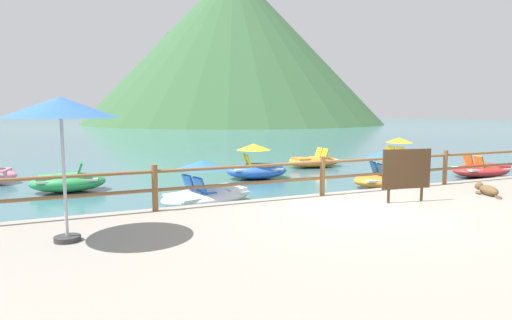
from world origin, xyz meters
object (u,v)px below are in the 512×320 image
sign_board (406,170)px  pedal_boat_2 (314,161)px  dog_resting (487,190)px  beach_umbrella (61,109)px  pedal_boat_1 (400,156)px  pedal_boat_3 (68,182)px  pedal_boat_6 (256,167)px  pedal_boat_4 (206,190)px  pedal_boat_0 (388,175)px  pedal_boat_7 (481,170)px

sign_board → pedal_boat_2: 9.03m
dog_resting → beach_umbrella: bearing=179.8°
pedal_boat_1 → pedal_boat_2: bearing=163.7°
sign_board → pedal_boat_1: 9.95m
beach_umbrella → sign_board: bearing=0.8°
sign_board → dog_resting: 2.50m
pedal_boat_1 → pedal_boat_3: bearing=-176.6°
pedal_boat_6 → pedal_boat_2: bearing=28.2°
sign_board → pedal_boat_1: size_ratio=0.49×
pedal_boat_3 → pedal_boat_6: bearing=-0.2°
pedal_boat_1 → pedal_boat_4: (-10.21, -4.24, -0.03)m
sign_board → dog_resting: (2.42, -0.14, -0.61)m
pedal_boat_3 → pedal_boat_4: 4.77m
beach_umbrella → pedal_boat_4: bearing=45.3°
pedal_boat_2 → pedal_boat_3: pedal_boat_3 is taller
pedal_boat_0 → pedal_boat_4: (-5.96, -0.07, -0.02)m
pedal_boat_6 → pedal_boat_7: pedal_boat_6 is taller
beach_umbrella → pedal_boat_0: 10.02m
pedal_boat_4 → pedal_boat_7: pedal_boat_4 is taller
sign_board → pedal_boat_2: sign_board is taller
dog_resting → pedal_boat_4: size_ratio=0.37×
pedal_boat_2 → pedal_boat_3: 9.93m
pedal_boat_0 → pedal_boat_7: size_ratio=1.04×
pedal_boat_2 → pedal_boat_6: 4.04m
pedal_boat_0 → pedal_boat_4: size_ratio=0.90×
pedal_boat_1 → pedal_boat_6: (-7.30, -0.81, 0.01)m
dog_resting → pedal_boat_7: size_ratio=0.43×
pedal_boat_1 → pedal_boat_7: size_ratio=1.00×
pedal_boat_2 → pedal_boat_4: 8.38m
pedal_boat_3 → pedal_boat_7: 14.26m
dog_resting → pedal_boat_2: (0.41, 8.66, -0.28)m
pedal_boat_0 → pedal_boat_1: pedal_boat_1 is taller
beach_umbrella → pedal_boat_4: beach_umbrella is taller
sign_board → dog_resting: size_ratio=1.15×
pedal_boat_6 → pedal_boat_3: bearing=179.8°
pedal_boat_0 → pedal_boat_6: (-3.05, 3.36, 0.03)m
beach_umbrella → pedal_boat_2: 13.18m
sign_board → beach_umbrella: bearing=-179.2°
pedal_boat_4 → pedal_boat_6: (2.90, 3.43, 0.04)m
sign_board → pedal_boat_6: (-0.73, 6.62, -0.70)m
dog_resting → pedal_boat_6: size_ratio=0.43×
pedal_boat_0 → dog_resting: bearing=-88.4°
pedal_boat_0 → pedal_boat_3: pedal_boat_0 is taller
dog_resting → pedal_boat_2: pedal_boat_2 is taller
beach_umbrella → pedal_boat_4: 5.07m
pedal_boat_0 → pedal_boat_6: size_ratio=1.04×
pedal_boat_0 → pedal_boat_3: (-9.25, 3.38, -0.10)m
sign_board → pedal_boat_6: 6.70m
sign_board → dog_resting: bearing=-3.2°
sign_board → pedal_boat_4: sign_board is taller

